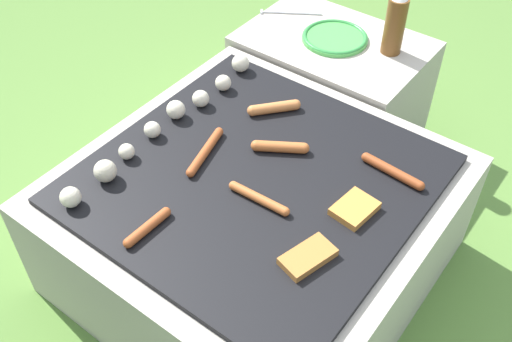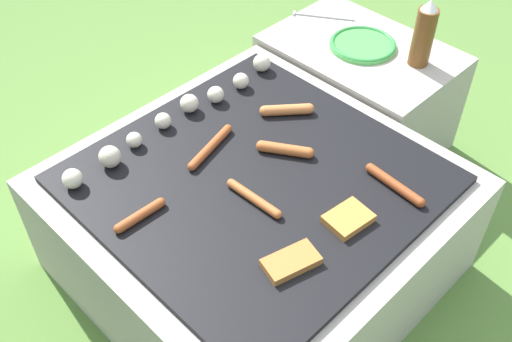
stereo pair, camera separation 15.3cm
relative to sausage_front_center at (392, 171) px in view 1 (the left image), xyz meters
The scene contains 15 objects.
ground_plane 0.53m from the sausage_front_center, 128.19° to the left, with size 14.00×14.00×0.00m, color #567F38.
grill 0.41m from the sausage_front_center, 128.19° to the left, with size 0.92×0.92×0.38m.
side_ledge 0.68m from the sausage_front_center, 44.54° to the left, with size 0.42×0.62×0.38m.
sausage_front_center is the anchor object (origin of this frame).
sausage_front_right 0.30m from the sausage_front_center, 109.45° to the left, with size 0.10×0.14×0.03m.
sausage_front_left 0.36m from the sausage_front_center, 142.42° to the left, with size 0.03×0.18×0.02m.
sausage_back_center 0.64m from the sausage_front_center, 144.30° to the left, with size 0.15×0.03×0.02m.
sausage_back_left 0.49m from the sausage_front_center, 118.17° to the left, with size 0.19×0.07×0.02m.
sausage_back_right 0.40m from the sausage_front_center, 86.10° to the left, with size 0.13×0.11×0.03m.
bread_slice_left 0.17m from the sausage_front_center, behind, with size 0.12×0.09×0.02m.
bread_slice_center 0.36m from the sausage_front_center, behind, with size 0.14×0.10×0.02m.
mushroom_row 0.63m from the sausage_front_center, 110.48° to the left, with size 0.76×0.09×0.06m.
plate_colorful 0.66m from the sausage_front_center, 44.66° to the left, with size 0.22×0.22×0.02m.
condiment_bottle 0.59m from the sausage_front_center, 28.05° to the left, with size 0.07×0.07×0.22m.
fork_utensil 0.86m from the sausage_front_center, 53.24° to the left, with size 0.13×0.19×0.01m.
Camera 1 is at (-0.88, -0.66, 1.47)m, focal length 42.00 mm.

